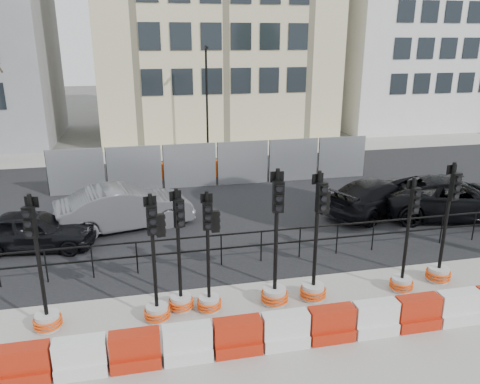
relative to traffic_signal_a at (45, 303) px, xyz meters
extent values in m
plane|color=#51514C|center=(5.64, 1.06, -0.68)|extent=(120.00, 120.00, 0.00)
cube|color=gray|center=(5.64, -1.94, -0.67)|extent=(40.00, 6.00, 0.02)
cube|color=black|center=(5.64, 8.06, -0.66)|extent=(40.00, 14.00, 0.03)
cube|color=gray|center=(5.64, 17.06, -0.67)|extent=(40.00, 4.00, 0.02)
cube|color=silver|center=(22.64, 23.06, 7.32)|extent=(12.00, 9.00, 16.00)
cylinder|color=black|center=(-0.36, 2.26, -0.18)|extent=(0.04, 0.04, 1.00)
cylinder|color=black|center=(0.84, 2.26, -0.18)|extent=(0.04, 0.04, 1.00)
cylinder|color=black|center=(2.04, 2.26, -0.18)|extent=(0.04, 0.04, 1.00)
cylinder|color=black|center=(3.24, 2.26, -0.18)|extent=(0.04, 0.04, 1.00)
cylinder|color=black|center=(4.44, 2.26, -0.18)|extent=(0.04, 0.04, 1.00)
cylinder|color=black|center=(5.64, 2.26, -0.18)|extent=(0.04, 0.04, 1.00)
cylinder|color=black|center=(6.84, 2.26, -0.18)|extent=(0.04, 0.04, 1.00)
cylinder|color=black|center=(8.04, 2.26, -0.18)|extent=(0.04, 0.04, 1.00)
cylinder|color=black|center=(9.24, 2.26, -0.18)|extent=(0.04, 0.04, 1.00)
cylinder|color=black|center=(10.44, 2.26, -0.18)|extent=(0.04, 0.04, 1.00)
cylinder|color=black|center=(11.64, 2.26, -0.18)|extent=(0.04, 0.04, 1.00)
cylinder|color=black|center=(12.84, 2.26, -0.18)|extent=(0.04, 0.04, 1.00)
cube|color=black|center=(5.64, 2.26, 0.30)|extent=(18.00, 0.04, 0.04)
cube|color=black|center=(5.64, 2.26, -0.13)|extent=(18.00, 0.04, 0.04)
cube|color=#999BA1|center=(-0.36, 10.06, 0.32)|extent=(2.30, 0.05, 2.00)
cylinder|color=black|center=(-1.51, 10.06, 0.32)|extent=(0.05, 0.05, 2.00)
cube|color=#999BA1|center=(2.04, 10.06, 0.32)|extent=(2.30, 0.05, 2.00)
cylinder|color=black|center=(0.89, 10.06, 0.32)|extent=(0.05, 0.05, 2.00)
cube|color=#999BA1|center=(4.44, 10.06, 0.32)|extent=(2.30, 0.05, 2.00)
cylinder|color=black|center=(3.29, 10.06, 0.32)|extent=(0.05, 0.05, 2.00)
cube|color=#999BA1|center=(6.84, 10.06, 0.32)|extent=(2.30, 0.05, 2.00)
cylinder|color=black|center=(5.69, 10.06, 0.32)|extent=(0.05, 0.05, 2.00)
cube|color=#999BA1|center=(9.24, 10.06, 0.32)|extent=(2.30, 0.05, 2.00)
cylinder|color=black|center=(8.09, 10.06, 0.32)|extent=(0.05, 0.05, 2.00)
cube|color=#999BA1|center=(11.64, 10.06, 0.32)|extent=(2.30, 0.05, 2.00)
cylinder|color=black|center=(10.49, 10.06, 0.32)|extent=(0.05, 0.05, 2.00)
cube|color=#E0550E|center=(1.64, 11.56, -0.28)|extent=(1.00, 0.40, 0.80)
cube|color=#E0550E|center=(3.64, 11.56, -0.28)|extent=(1.00, 0.40, 0.80)
cube|color=#E0550E|center=(5.64, 11.56, -0.28)|extent=(1.00, 0.40, 0.80)
cube|color=#E0550E|center=(7.64, 11.56, -0.28)|extent=(1.00, 0.40, 0.80)
cylinder|color=black|center=(6.14, 16.06, 2.32)|extent=(0.12, 0.12, 6.00)
cube|color=black|center=(6.14, 15.81, 5.22)|extent=(0.12, 0.50, 0.12)
cube|color=#AF190E|center=(-0.13, -1.74, -0.53)|extent=(1.00, 0.50, 0.30)
cube|color=#AF190E|center=(-0.13, -1.74, -0.13)|extent=(1.00, 0.35, 0.50)
cube|color=white|center=(0.92, -1.74, -0.53)|extent=(1.00, 0.50, 0.30)
cube|color=white|center=(0.92, -1.74, -0.13)|extent=(1.00, 0.35, 0.50)
cube|color=#AF190E|center=(1.97, -1.74, -0.53)|extent=(1.00, 0.50, 0.30)
cube|color=#AF190E|center=(1.97, -1.74, -0.13)|extent=(1.00, 0.35, 0.50)
cube|color=white|center=(3.02, -1.74, -0.53)|extent=(1.00, 0.50, 0.30)
cube|color=white|center=(3.02, -1.74, -0.13)|extent=(1.00, 0.35, 0.50)
cube|color=#AF190E|center=(4.07, -1.74, -0.53)|extent=(1.00, 0.50, 0.30)
cube|color=#AF190E|center=(4.07, -1.74, -0.13)|extent=(1.00, 0.35, 0.50)
cube|color=white|center=(5.12, -1.74, -0.53)|extent=(1.00, 0.50, 0.30)
cube|color=white|center=(5.12, -1.74, -0.13)|extent=(1.00, 0.35, 0.50)
cube|color=#AF190E|center=(6.17, -1.74, -0.53)|extent=(1.00, 0.50, 0.30)
cube|color=#AF190E|center=(6.17, -1.74, -0.13)|extent=(1.00, 0.35, 0.50)
cube|color=white|center=(7.22, -1.74, -0.53)|extent=(1.00, 0.50, 0.30)
cube|color=white|center=(7.22, -1.74, -0.13)|extent=(1.00, 0.35, 0.50)
cube|color=#AF190E|center=(8.27, -1.74, -0.53)|extent=(1.00, 0.50, 0.30)
cube|color=#AF190E|center=(8.27, -1.74, -0.13)|extent=(1.00, 0.35, 0.50)
cube|color=white|center=(9.32, -1.74, -0.53)|extent=(1.00, 0.50, 0.30)
cube|color=white|center=(9.32, -1.74, -0.13)|extent=(1.00, 0.35, 0.50)
cylinder|color=#BCBCB7|center=(0.00, 0.01, -0.48)|extent=(0.54, 0.54, 0.40)
torus|color=#E8460C|center=(0.00, 0.01, -0.56)|extent=(0.64, 0.64, 0.05)
torus|color=#E8460C|center=(0.00, 0.01, -0.48)|extent=(0.64, 0.64, 0.05)
torus|color=#E8460C|center=(0.00, 0.01, -0.40)|extent=(0.64, 0.64, 0.05)
cylinder|color=black|center=(0.00, 0.01, 1.11)|extent=(0.09, 0.09, 2.98)
cube|color=black|center=(-0.03, -0.10, 2.00)|extent=(0.27, 0.20, 0.69)
cylinder|color=black|center=(-0.05, -0.18, 1.78)|extent=(0.16, 0.09, 0.15)
cylinder|color=black|center=(-0.05, -0.18, 2.00)|extent=(0.16, 0.09, 0.15)
cylinder|color=black|center=(-0.05, -0.18, 2.22)|extent=(0.16, 0.09, 0.15)
cube|color=black|center=(0.02, 0.07, 2.40)|extent=(0.29, 0.12, 0.24)
cylinder|color=#BCBCB7|center=(2.47, -0.15, -0.48)|extent=(0.52, 0.52, 0.38)
torus|color=#E8460C|center=(2.47, -0.15, -0.56)|extent=(0.62, 0.62, 0.05)
torus|color=#E8460C|center=(2.47, -0.15, -0.48)|extent=(0.62, 0.62, 0.05)
torus|color=#E8460C|center=(2.47, -0.15, -0.41)|extent=(0.62, 0.62, 0.05)
cylinder|color=black|center=(2.47, -0.15, 1.05)|extent=(0.09, 0.09, 2.87)
cube|color=black|center=(2.48, -0.27, 1.91)|extent=(0.24, 0.16, 0.67)
cylinder|color=black|center=(2.49, -0.34, 1.70)|extent=(0.15, 0.06, 0.14)
cylinder|color=black|center=(2.49, -0.34, 1.91)|extent=(0.15, 0.06, 0.14)
cylinder|color=black|center=(2.49, -0.34, 2.12)|extent=(0.15, 0.06, 0.14)
cube|color=black|center=(2.46, -0.10, 2.29)|extent=(0.29, 0.06, 0.23)
cube|color=black|center=(2.66, -0.13, 1.72)|extent=(0.20, 0.15, 0.53)
cylinder|color=#BCBCB7|center=(3.06, 0.18, -0.49)|extent=(0.51, 0.51, 0.38)
torus|color=#E8460C|center=(3.06, 0.18, -0.56)|extent=(0.62, 0.62, 0.05)
torus|color=#E8460C|center=(3.06, 0.18, -0.49)|extent=(0.62, 0.62, 0.05)
torus|color=#E8460C|center=(3.06, 0.18, -0.41)|extent=(0.62, 0.62, 0.05)
cylinder|color=black|center=(3.06, 0.18, 1.03)|extent=(0.09, 0.09, 2.85)
cube|color=black|center=(3.10, 0.07, 1.89)|extent=(0.26, 0.20, 0.66)
cylinder|color=black|center=(3.12, 0.00, 1.68)|extent=(0.15, 0.09, 0.14)
cylinder|color=black|center=(3.12, 0.00, 1.89)|extent=(0.15, 0.09, 0.14)
cylinder|color=black|center=(3.12, 0.00, 2.09)|extent=(0.15, 0.09, 0.14)
cube|color=black|center=(3.04, 0.23, 2.27)|extent=(0.28, 0.12, 0.23)
cylinder|color=#BCBCB7|center=(3.73, 0.00, -0.49)|extent=(0.50, 0.50, 0.37)
torus|color=#E8460C|center=(3.73, 0.00, -0.56)|extent=(0.61, 0.61, 0.05)
torus|color=#E8460C|center=(3.73, 0.00, -0.49)|extent=(0.61, 0.61, 0.05)
torus|color=#E8460C|center=(3.73, 0.00, -0.41)|extent=(0.61, 0.61, 0.05)
cylinder|color=black|center=(3.73, 0.00, 1.00)|extent=(0.08, 0.08, 2.80)
cube|color=black|center=(3.72, -0.11, 1.84)|extent=(0.23, 0.14, 0.65)
cylinder|color=black|center=(3.72, -0.19, 1.64)|extent=(0.14, 0.05, 0.14)
cylinder|color=black|center=(3.72, -0.19, 1.84)|extent=(0.14, 0.05, 0.14)
cylinder|color=black|center=(3.72, -0.19, 2.05)|extent=(0.14, 0.05, 0.14)
cube|color=black|center=(3.73, 0.05, 2.21)|extent=(0.28, 0.04, 0.22)
cube|color=black|center=(3.92, -0.01, 1.65)|extent=(0.19, 0.13, 0.51)
cylinder|color=#BCBCB7|center=(5.38, -0.05, -0.46)|extent=(0.58, 0.58, 0.43)
torus|color=#E8460C|center=(5.38, -0.05, -0.55)|extent=(0.69, 0.69, 0.05)
torus|color=#E8460C|center=(5.38, -0.05, -0.46)|extent=(0.69, 0.69, 0.05)
torus|color=#E8460C|center=(5.38, -0.05, -0.38)|extent=(0.69, 0.69, 0.05)
cylinder|color=black|center=(5.38, -0.05, 1.24)|extent=(0.10, 0.10, 3.20)
cube|color=black|center=(5.36, -0.18, 2.20)|extent=(0.27, 0.17, 0.75)
cylinder|color=black|center=(5.36, -0.26, 1.97)|extent=(0.16, 0.07, 0.16)
cylinder|color=black|center=(5.36, -0.26, 2.20)|extent=(0.16, 0.07, 0.16)
cylinder|color=black|center=(5.36, -0.26, 2.44)|extent=(0.16, 0.07, 0.16)
cube|color=black|center=(5.38, 0.01, 2.63)|extent=(0.32, 0.06, 0.26)
cylinder|color=#BCBCB7|center=(6.40, -0.05, -0.47)|extent=(0.56, 0.56, 0.41)
torus|color=#E8460C|center=(6.40, -0.05, -0.55)|extent=(0.67, 0.67, 0.05)
torus|color=#E8460C|center=(6.40, -0.05, -0.47)|extent=(0.67, 0.67, 0.05)
torus|color=#E8460C|center=(6.40, -0.05, -0.39)|extent=(0.67, 0.67, 0.05)
cylinder|color=black|center=(6.40, -0.05, 1.18)|extent=(0.09, 0.09, 3.10)
cube|color=black|center=(6.43, -0.17, 2.11)|extent=(0.28, 0.20, 0.72)
cylinder|color=black|center=(6.45, -0.25, 1.88)|extent=(0.16, 0.09, 0.15)
cylinder|color=black|center=(6.45, -0.25, 2.11)|extent=(0.16, 0.09, 0.15)
cylinder|color=black|center=(6.45, -0.25, 2.34)|extent=(0.16, 0.09, 0.15)
cube|color=black|center=(6.38, 0.01, 2.52)|extent=(0.31, 0.11, 0.25)
cube|color=black|center=(6.60, 0.00, 1.91)|extent=(0.23, 0.18, 0.57)
cylinder|color=#BCBCB7|center=(8.83, -0.15, -0.49)|extent=(0.51, 0.51, 0.38)
torus|color=#E8460C|center=(8.83, -0.15, -0.56)|extent=(0.61, 0.61, 0.05)
torus|color=#E8460C|center=(8.83, -0.15, -0.49)|extent=(0.61, 0.61, 0.05)
torus|color=#E8460C|center=(8.83, -0.15, -0.41)|extent=(0.61, 0.61, 0.05)
cylinder|color=black|center=(8.83, -0.15, 1.03)|extent=(0.09, 0.09, 2.84)
cube|color=black|center=(8.84, -0.26, 1.88)|extent=(0.24, 0.16, 0.66)
cylinder|color=black|center=(8.86, -0.33, 1.67)|extent=(0.15, 0.07, 0.14)
cylinder|color=black|center=(8.86, -0.33, 1.88)|extent=(0.15, 0.07, 0.14)
cylinder|color=black|center=(8.86, -0.33, 2.09)|extent=(0.15, 0.07, 0.14)
cube|color=black|center=(8.82, -0.09, 2.26)|extent=(0.28, 0.07, 0.23)
cylinder|color=#BCBCB7|center=(10.08, 0.09, -0.47)|extent=(0.55, 0.55, 0.41)
torus|color=#E8460C|center=(10.08, 0.09, -0.55)|extent=(0.66, 0.66, 0.05)
torus|color=#E8460C|center=(10.08, 0.09, -0.47)|extent=(0.66, 0.66, 0.05)
torus|color=#E8460C|center=(10.08, 0.09, -0.39)|extent=(0.66, 0.66, 0.05)
cylinder|color=black|center=(10.08, 0.09, 1.16)|extent=(0.09, 0.09, 3.07)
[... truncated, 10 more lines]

